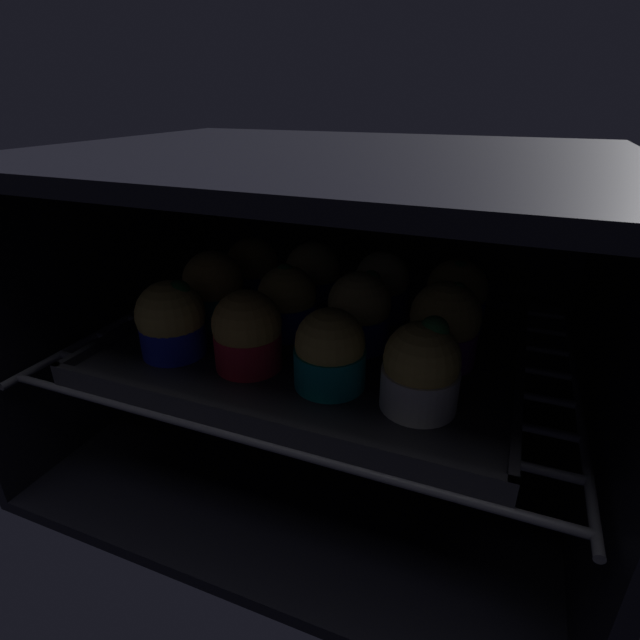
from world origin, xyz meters
TOP-DOWN VIEW (x-y plane):
  - oven_cavity at (0.00, 26.25)cm, footprint 59.00×47.00cm
  - oven_rack at (0.00, 22.00)cm, footprint 54.80×42.00cm
  - baking_tray at (0.00, 20.34)cm, footprint 43.52×34.68cm
  - muffin_row0_col0 at (-13.13, 11.37)cm, footprint 7.18×7.18cm
  - muffin_row0_col1 at (-4.37, 11.86)cm, footprint 6.95×6.95cm
  - muffin_row0_col2 at (4.51, 11.60)cm, footprint 6.81×6.81cm
  - muffin_row0_col3 at (13.09, 11.18)cm, footprint 6.81×6.81cm
  - muffin_row1_col0 at (-13.62, 20.08)cm, footprint 7.12×7.12cm
  - muffin_row1_col1 at (-4.09, 20.44)cm, footprint 6.81×6.81cm
  - muffin_row1_col2 at (4.53, 20.44)cm, footprint 6.83×6.83cm
  - muffin_row1_col3 at (13.63, 20.16)cm, footprint 7.12×7.12cm
  - muffin_row2_col0 at (-13.43, 29.24)cm, footprint 7.12×7.12cm
  - muffin_row2_col1 at (-4.70, 29.48)cm, footprint 7.09×7.09cm
  - muffin_row2_col2 at (4.67, 28.90)cm, footprint 6.81×6.81cm
  - muffin_row2_col3 at (13.57, 28.82)cm, footprint 6.96×6.96cm

SIDE VIEW (x-z plane):
  - oven_rack at x=0.00cm, z-range 13.20..14.00cm
  - baking_tray at x=0.00cm, z-range 13.57..15.77cm
  - oven_cavity at x=0.00cm, z-range -1.50..35.50cm
  - muffin_row0_col2 at x=4.51cm, z-range 14.81..22.59cm
  - muffin_row2_col0 at x=-13.43cm, z-range 14.80..22.78cm
  - muffin_row0_col1 at x=-4.37cm, z-range 14.84..22.98cm
  - muffin_row1_col1 at x=-4.09cm, z-range 14.78..23.04cm
  - muffin_row0_col0 at x=-13.13cm, z-range 14.82..23.04cm
  - muffin_row2_col1 at x=-4.70cm, z-range 14.85..23.09cm
  - muffin_row0_col3 at x=13.09cm, z-range 14.67..23.36cm
  - muffin_row2_col2 at x=4.67cm, z-range 14.90..23.16cm
  - muffin_row2_col3 at x=13.57cm, z-range 14.91..23.39cm
  - muffin_row1_col2 at x=4.53cm, z-range 14.93..23.37cm
  - muffin_row1_col3 at x=13.63cm, z-range 14.93..23.66cm
  - muffin_row1_col0 at x=-13.62cm, z-range 14.93..23.66cm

